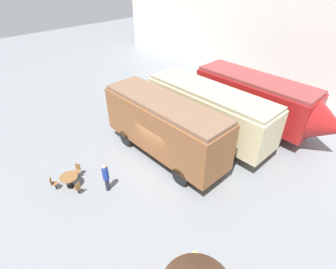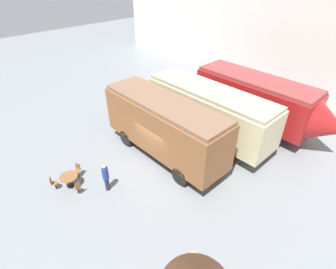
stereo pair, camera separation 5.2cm
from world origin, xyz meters
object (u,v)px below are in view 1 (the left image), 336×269
at_px(cafe_chair_0, 78,169).
at_px(visitor_person, 106,176).
at_px(streamlined_locomotive, 263,100).
at_px(cafe_table_near, 69,178).
at_px(passenger_coach_wooden, 164,125).
at_px(passenger_coach_vintage, 209,109).

bearing_deg(cafe_chair_0, visitor_person, 74.43).
height_order(streamlined_locomotive, cafe_table_near, streamlined_locomotive).
relative_size(cafe_table_near, visitor_person, 0.55).
height_order(streamlined_locomotive, passenger_coach_wooden, passenger_coach_wooden).
height_order(streamlined_locomotive, visitor_person, streamlined_locomotive).
bearing_deg(visitor_person, passenger_coach_vintage, 87.47).
distance_m(cafe_chair_0, visitor_person, 2.26).
height_order(passenger_coach_wooden, cafe_table_near, passenger_coach_wooden).
xyz_separation_m(passenger_coach_vintage, cafe_chair_0, (-2.47, -8.72, -1.69)).
height_order(passenger_coach_vintage, passenger_coach_wooden, passenger_coach_wooden).
distance_m(passenger_coach_wooden, visitor_person, 4.62).
height_order(streamlined_locomotive, cafe_chair_0, streamlined_locomotive).
xyz_separation_m(cafe_table_near, cafe_chair_0, (-0.47, 0.73, -0.09)).
relative_size(passenger_coach_vintage, passenger_coach_wooden, 1.08).
xyz_separation_m(passenger_coach_wooden, visitor_person, (0.17, -4.43, -1.30)).
distance_m(passenger_coach_vintage, visitor_person, 8.17).
distance_m(passenger_coach_vintage, cafe_chair_0, 9.22).
relative_size(passenger_coach_wooden, visitor_person, 4.81).
relative_size(passenger_coach_vintage, cafe_chair_0, 10.70).
bearing_deg(streamlined_locomotive, passenger_coach_wooden, -108.31).
height_order(cafe_chair_0, visitor_person, visitor_person).
bearing_deg(cafe_chair_0, passenger_coach_vintage, 131.50).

